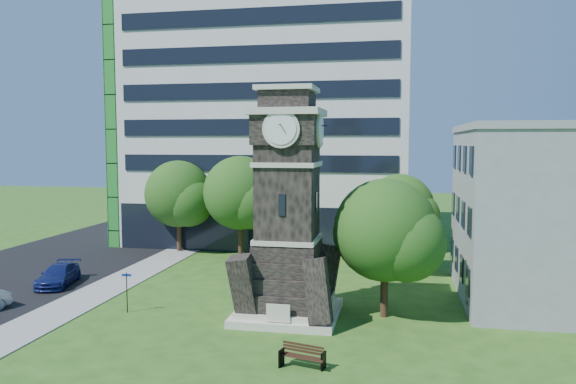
% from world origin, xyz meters
% --- Properties ---
extents(ground, '(160.00, 160.00, 0.00)m').
position_xyz_m(ground, '(0.00, 0.00, 0.00)').
color(ground, '#285418').
rests_on(ground, ground).
extents(sidewalk, '(3.00, 70.00, 0.06)m').
position_xyz_m(sidewalk, '(-9.50, 5.00, 0.03)').
color(sidewalk, gray).
rests_on(sidewalk, ground).
extents(clock_tower, '(5.40, 5.40, 12.22)m').
position_xyz_m(clock_tower, '(3.00, 2.00, 5.28)').
color(clock_tower, beige).
rests_on(clock_tower, ground).
extents(office_tall, '(26.20, 15.11, 28.60)m').
position_xyz_m(office_tall, '(-3.20, 25.84, 14.22)').
color(office_tall, silver).
rests_on(office_tall, ground).
extents(car_street_north, '(2.91, 4.89, 1.33)m').
position_xyz_m(car_street_north, '(-13.04, 5.56, 0.66)').
color(car_street_north, navy).
rests_on(car_street_north, ground).
extents(car_east_lot, '(4.95, 2.39, 1.36)m').
position_xyz_m(car_east_lot, '(14.91, 4.31, 0.68)').
color(car_east_lot, '#424246').
rests_on(car_east_lot, ground).
extents(park_bench, '(1.88, 0.50, 0.97)m').
position_xyz_m(park_bench, '(4.95, -4.68, 0.51)').
color(park_bench, black).
rests_on(park_bench, ground).
extents(street_sign, '(0.53, 0.05, 2.22)m').
position_xyz_m(street_sign, '(-5.80, 0.92, 1.39)').
color(street_sign, black).
rests_on(street_sign, ground).
extents(tree_nw, '(6.26, 5.69, 7.82)m').
position_xyz_m(tree_nw, '(-9.57, 17.92, 4.77)').
color(tree_nw, '#332114').
rests_on(tree_nw, ground).
extents(tree_nc, '(6.61, 6.01, 8.26)m').
position_xyz_m(tree_nc, '(-3.79, 16.82, 5.04)').
color(tree_nc, '#332114').
rests_on(tree_nc, ground).
extents(tree_ne, '(5.35, 4.86, 7.15)m').
position_xyz_m(tree_ne, '(8.92, 12.90, 4.53)').
color(tree_ne, '#332114').
rests_on(tree_ne, ground).
extents(tree_east, '(6.04, 5.49, 7.45)m').
position_xyz_m(tree_east, '(8.17, 2.95, 4.51)').
color(tree_east, '#332114').
rests_on(tree_east, ground).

